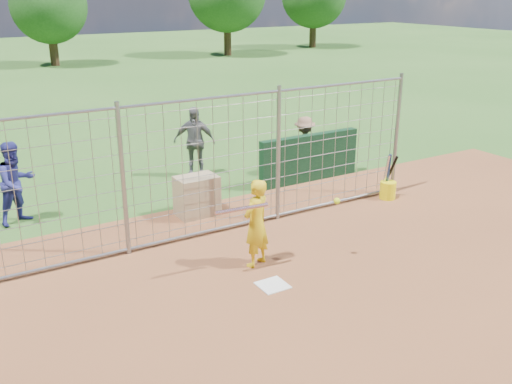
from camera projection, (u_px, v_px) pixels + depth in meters
ground at (266, 280)px, 8.80m from camera, size 100.00×100.00×0.00m
home_plate at (273, 285)px, 8.63m from camera, size 0.43×0.43×0.02m
dugout_wall at (309, 158)px, 13.15m from camera, size 2.60×0.20×1.10m
batter at (256, 223)px, 9.05m from camera, size 0.63×0.53×1.46m
bystander_a at (16, 183)px, 10.72m from camera, size 0.96×0.88×1.60m
bystander_b at (194, 142)px, 13.41m from camera, size 1.05×0.88×1.68m
bystander_c at (304, 146)px, 13.56m from camera, size 1.01×0.72×1.41m
equipment_bin at (197, 196)px, 11.19m from camera, size 0.81×0.56×0.80m
equipment_in_play at (266, 207)px, 8.71m from camera, size 2.03×0.47×0.14m
bucket_with_bats at (388, 188)px, 12.12m from camera, size 0.34×0.40×0.98m
backstop_fence at (206, 169)px, 9.99m from camera, size 9.08×0.08×2.60m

